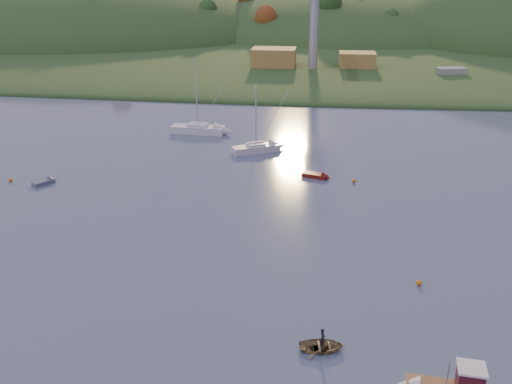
# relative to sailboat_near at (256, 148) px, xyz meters

# --- Properties ---
(far_shore) EXTENTS (620.00, 220.00, 1.50)m
(far_shore) POSITION_rel_sailboat_near_xyz_m (4.56, 170.65, -0.68)
(far_shore) COLOR #25471C
(far_shore) RESTS_ON ground
(shore_slope) EXTENTS (640.00, 150.00, 7.00)m
(shore_slope) POSITION_rel_sailboat_near_xyz_m (4.56, 105.65, -0.68)
(shore_slope) COLOR #25471C
(shore_slope) RESTS_ON ground
(hill_left) EXTENTS (170.00, 140.00, 44.00)m
(hill_left) POSITION_rel_sailboat_near_xyz_m (-85.44, 140.65, -0.68)
(hill_left) COLOR #25471C
(hill_left) RESTS_ON ground
(hill_center) EXTENTS (140.00, 120.00, 36.00)m
(hill_center) POSITION_rel_sailboat_near_xyz_m (14.56, 150.65, -0.68)
(hill_center) COLOR #25471C
(hill_center) RESTS_ON ground
(hillside_trees) EXTENTS (280.00, 50.00, 32.00)m
(hillside_trees) POSITION_rel_sailboat_near_xyz_m (4.56, 125.65, -0.68)
(hillside_trees) COLOR #1A4518
(hillside_trees) RESTS_ON ground
(wharf) EXTENTS (42.00, 16.00, 2.40)m
(wharf) POSITION_rel_sailboat_near_xyz_m (9.56, 62.65, 0.52)
(wharf) COLOR slate
(wharf) RESTS_ON ground
(shed_west) EXTENTS (11.00, 8.00, 4.80)m
(shed_west) POSITION_rel_sailboat_near_xyz_m (-3.44, 63.65, 4.12)
(shed_west) COLOR #A78937
(shed_west) RESTS_ON wharf
(shed_east) EXTENTS (9.00, 7.00, 4.00)m
(shed_east) POSITION_rel_sailboat_near_xyz_m (17.56, 64.65, 3.72)
(shed_east) COLOR #A78937
(shed_east) RESTS_ON wharf
(dock_crane) EXTENTS (3.20, 28.00, 20.30)m
(dock_crane) POSITION_rel_sailboat_near_xyz_m (6.56, 59.04, 16.50)
(dock_crane) COLOR #B7B7BC
(dock_crane) RESTS_ON wharf
(sailboat_near) EXTENTS (7.50, 5.36, 10.15)m
(sailboat_near) POSITION_rel_sailboat_near_xyz_m (0.00, 0.00, 0.00)
(sailboat_near) COLOR silver
(sailboat_near) RESTS_ON ground
(sailboat_far) EXTENTS (9.16, 3.24, 12.51)m
(sailboat_far) POSITION_rel_sailboat_near_xyz_m (-11.11, 9.15, 0.12)
(sailboat_far) COLOR silver
(sailboat_far) RESTS_ON ground
(canoe) EXTENTS (3.72, 2.92, 0.70)m
(canoe) POSITION_rel_sailboat_near_xyz_m (10.95, -47.55, -0.33)
(canoe) COLOR olive
(canoe) RESTS_ON ground
(paddler) EXTENTS (0.48, 0.64, 1.61)m
(paddler) POSITION_rel_sailboat_near_xyz_m (10.95, -47.55, 0.13)
(paddler) COLOR black
(paddler) RESTS_ON ground
(red_tender) EXTENTS (4.09, 2.51, 1.32)m
(red_tender) POSITION_rel_sailboat_near_xyz_m (10.00, -10.50, -0.40)
(red_tender) COLOR #62140E
(red_tender) RESTS_ON ground
(grey_dinghy) EXTENTS (2.81, 3.31, 1.20)m
(grey_dinghy) POSITION_rel_sailboat_near_xyz_m (-25.52, -16.78, -0.43)
(grey_dinghy) COLOR #525D6C
(grey_dinghy) RESTS_ON ground
(work_vessel) EXTENTS (16.54, 9.00, 4.03)m
(work_vessel) POSITION_rel_sailboat_near_xyz_m (39.56, 58.65, 0.76)
(work_vessel) COLOR slate
(work_vessel) RESTS_ON ground
(buoy_0) EXTENTS (0.50, 0.50, 0.50)m
(buoy_0) POSITION_rel_sailboat_near_xyz_m (19.38, -37.14, -0.43)
(buoy_0) COLOR orange
(buoy_0) RESTS_ON ground
(buoy_1) EXTENTS (0.50, 0.50, 0.50)m
(buoy_1) POSITION_rel_sailboat_near_xyz_m (14.48, -11.56, -0.43)
(buoy_1) COLOR orange
(buoy_1) RESTS_ON ground
(buoy_2) EXTENTS (0.50, 0.50, 0.50)m
(buoy_2) POSITION_rel_sailboat_near_xyz_m (-30.60, -16.98, -0.43)
(buoy_2) COLOR orange
(buoy_2) RESTS_ON ground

